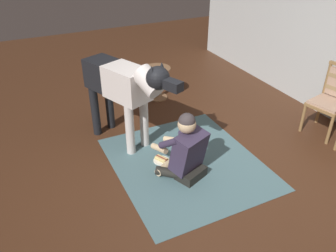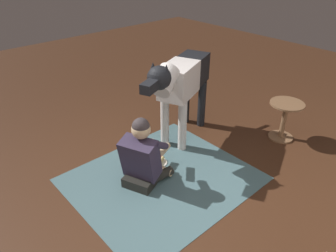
% 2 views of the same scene
% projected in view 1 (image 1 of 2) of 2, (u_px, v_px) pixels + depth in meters
% --- Properties ---
extents(ground_plane, '(13.34, 13.34, 0.00)m').
position_uv_depth(ground_plane, '(199.00, 169.00, 4.30)').
color(ground_plane, '#442716').
extents(area_rug, '(2.00, 1.75, 0.01)m').
position_uv_depth(area_rug, '(187.00, 163.00, 4.39)').
color(area_rug, '#4A6B71').
rests_on(area_rug, ground).
extents(dining_chair_left_of_pair, '(0.54, 0.54, 0.98)m').
position_uv_depth(dining_chair_left_of_pair, '(333.00, 97.00, 4.79)').
color(dining_chair_left_of_pair, olive).
rests_on(dining_chair_left_of_pair, ground).
extents(person_sitting_on_floor, '(0.72, 0.61, 0.84)m').
position_uv_depth(person_sitting_on_floor, '(185.00, 151.00, 4.03)').
color(person_sitting_on_floor, black).
rests_on(person_sitting_on_floor, ground).
extents(large_dog, '(1.64, 0.80, 1.30)m').
position_uv_depth(large_dog, '(124.00, 86.00, 4.35)').
color(large_dog, silver).
rests_on(large_dog, ground).
extents(hot_dog_on_plate, '(0.21, 0.21, 0.06)m').
position_uv_depth(hot_dog_on_plate, '(162.00, 159.00, 4.41)').
color(hot_dog_on_plate, white).
rests_on(hot_dog_on_plate, ground).
extents(round_side_table, '(0.46, 0.46, 0.55)m').
position_uv_depth(round_side_table, '(157.00, 80.00, 5.82)').
color(round_side_table, brown).
rests_on(round_side_table, ground).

